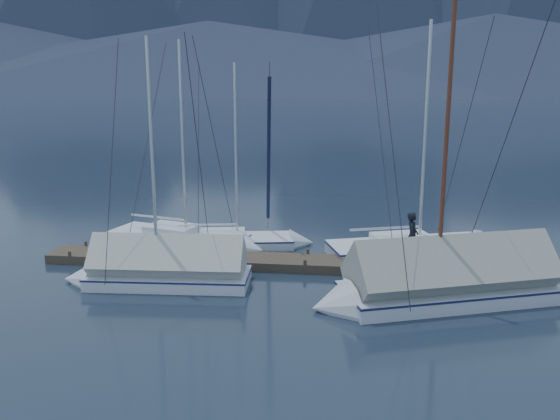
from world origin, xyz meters
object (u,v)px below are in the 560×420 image
object	(u,v)px
sailboat_open_mid	(248,242)
sailboat_covered_far	(154,272)
sailboat_covered_near	(432,286)
sailboat_open_right	(431,248)
person	(412,236)
sailboat_open_left	(196,242)

from	to	relation	value
sailboat_open_mid	sailboat_covered_far	distance (m)	5.60
sailboat_covered_near	sailboat_open_right	bearing A→B (deg)	83.16
sailboat_open_mid	sailboat_open_right	size ratio (longest dim) A/B	0.83
sailboat_covered_far	sailboat_open_right	bearing A→B (deg)	26.55
sailboat_open_mid	person	world-z (taller)	sailboat_open_mid
sailboat_covered_near	person	size ratio (longest dim) A/B	5.81
sailboat_open_right	sailboat_covered_far	world-z (taller)	sailboat_open_right
sailboat_open_right	person	bearing A→B (deg)	-115.42
sailboat_open_left	sailboat_open_right	world-z (taller)	sailboat_open_right
sailboat_open_right	sailboat_covered_near	bearing A→B (deg)	-96.84
sailboat_covered_far	sailboat_open_mid	bearing A→B (deg)	64.75
person	sailboat_covered_near	bearing A→B (deg)	-168.60
sailboat_covered_near	person	distance (m)	3.47
sailboat_open_right	sailboat_covered_far	size ratio (longest dim) A/B	1.10
sailboat_open_mid	sailboat_covered_near	size ratio (longest dim) A/B	0.79
person	sailboat_covered_far	bearing A→B (deg)	113.24
sailboat_open_right	person	xyz separation A→B (m)	(-1.01, -2.12, 1.07)
sailboat_open_mid	sailboat_covered_near	world-z (taller)	sailboat_covered_near
sailboat_covered_far	person	xyz separation A→B (m)	(8.98, 2.87, 0.80)
sailboat_covered_far	sailboat_open_left	bearing A→B (deg)	87.69
sailboat_open_right	sailboat_covered_near	distance (m)	5.55
sailboat_open_left	person	xyz separation A→B (m)	(8.78, -2.00, 1.08)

